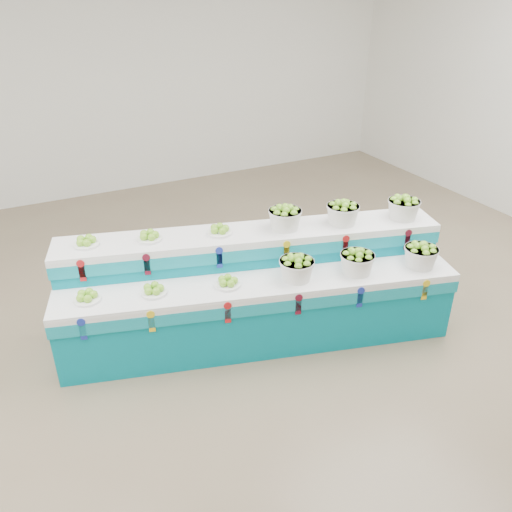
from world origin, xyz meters
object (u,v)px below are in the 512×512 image
at_px(plate_upper_mid, 149,235).
at_px(basket_lower_left, 297,268).
at_px(display_stand, 256,289).
at_px(basket_upper_right, 404,207).

bearing_deg(plate_upper_mid, basket_lower_left, -34.93).
relative_size(display_stand, basket_upper_right, 11.60).
bearing_deg(basket_upper_right, display_stand, 173.11).
relative_size(plate_upper_mid, basket_upper_right, 0.74).
distance_m(display_stand, plate_upper_mid, 1.14).
xyz_separation_m(basket_lower_left, basket_upper_right, (1.30, 0.12, 0.30)).
height_order(basket_lower_left, plate_upper_mid, plate_upper_mid).
bearing_deg(basket_upper_right, plate_upper_mid, 164.69).
bearing_deg(plate_upper_mid, display_stand, -28.78).
relative_size(basket_lower_left, basket_upper_right, 1.00).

